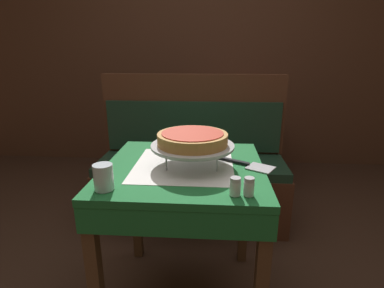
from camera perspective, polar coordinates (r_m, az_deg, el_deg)
The scene contains 11 objects.
dining_table_front at distance 1.40m, azimuth -1.54°, elevation -7.82°, with size 0.71×0.71×0.74m.
dining_table_rear at distance 2.95m, azimuth 7.80°, elevation 5.54°, with size 0.70×0.70×0.75m.
booth_bench at distance 2.25m, azimuth -0.08°, elevation -6.59°, with size 1.36×0.48×1.08m.
back_wall_panel at distance 3.35m, azimuth 1.92°, elevation 16.61°, with size 6.00×0.04×2.40m, color #4C2D1E.
pizza_pan_stand at distance 1.32m, azimuth 0.09°, elevation -0.52°, with size 0.37×0.37×0.10m.
deep_dish_pizza at distance 1.31m, azimuth 0.09°, elevation 1.02°, with size 0.31×0.31×0.05m.
pizza_server at distance 1.38m, azimuth 10.27°, elevation -3.80°, with size 0.27×0.19×0.01m.
water_glass_near at distance 1.15m, azimuth -16.52°, elevation -6.06°, with size 0.07×0.07×0.10m.
salt_shaker at distance 1.08m, azimuth 8.24°, elevation -8.00°, with size 0.04×0.04×0.07m.
pepper_shaker at distance 1.09m, azimuth 10.80°, elevation -7.99°, with size 0.04×0.04×0.07m.
condiment_caddy at distance 3.01m, azimuth 9.39°, elevation 8.44°, with size 0.13×0.13×0.17m.
Camera 1 is at (0.12, -1.26, 1.23)m, focal length 28.00 mm.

